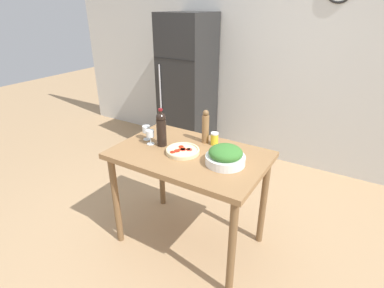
# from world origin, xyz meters

# --- Properties ---
(ground_plane) EXTENTS (14.00, 14.00, 0.00)m
(ground_plane) POSITION_xyz_m (0.00, 0.00, 0.00)
(ground_plane) COLOR tan
(wall_back) EXTENTS (6.40, 0.08, 2.60)m
(wall_back) POSITION_xyz_m (0.00, 1.97, 1.30)
(wall_back) COLOR silver
(wall_back) RESTS_ON ground_plane
(refrigerator) EXTENTS (0.60, 0.67, 1.85)m
(refrigerator) POSITION_xyz_m (-1.02, 1.60, 0.92)
(refrigerator) COLOR black
(refrigerator) RESTS_ON ground_plane
(prep_counter) EXTENTS (1.19, 0.76, 0.88)m
(prep_counter) POSITION_xyz_m (0.00, 0.00, 0.77)
(prep_counter) COLOR olive
(prep_counter) RESTS_ON ground_plane
(wine_bottle) EXTENTS (0.08, 0.08, 0.31)m
(wine_bottle) POSITION_xyz_m (-0.27, 0.00, 1.03)
(wine_bottle) COLOR black
(wine_bottle) RESTS_ON prep_counter
(wine_glass_near) EXTENTS (0.07, 0.07, 0.12)m
(wine_glass_near) POSITION_xyz_m (-0.36, -0.03, 0.97)
(wine_glass_near) COLOR silver
(wine_glass_near) RESTS_ON prep_counter
(wine_glass_far) EXTENTS (0.07, 0.07, 0.12)m
(wine_glass_far) POSITION_xyz_m (-0.44, 0.03, 0.97)
(wine_glass_far) COLOR silver
(wine_glass_far) RESTS_ON prep_counter
(pepper_mill) EXTENTS (0.06, 0.06, 0.28)m
(pepper_mill) POSITION_xyz_m (0.01, 0.24, 1.02)
(pepper_mill) COLOR olive
(pepper_mill) RESTS_ON prep_counter
(salad_bowl) EXTENTS (0.29, 0.29, 0.14)m
(salad_bowl) POSITION_xyz_m (0.31, -0.01, 0.95)
(salad_bowl) COLOR white
(salad_bowl) RESTS_ON prep_counter
(homemade_pizza) EXTENTS (0.26, 0.26, 0.03)m
(homemade_pizza) POSITION_xyz_m (-0.04, -0.03, 0.90)
(homemade_pizza) COLOR beige
(homemade_pizza) RESTS_ON prep_counter
(salt_canister) EXTENTS (0.06, 0.06, 0.10)m
(salt_canister) POSITION_xyz_m (0.10, 0.24, 0.94)
(salt_canister) COLOR yellow
(salt_canister) RESTS_ON prep_counter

